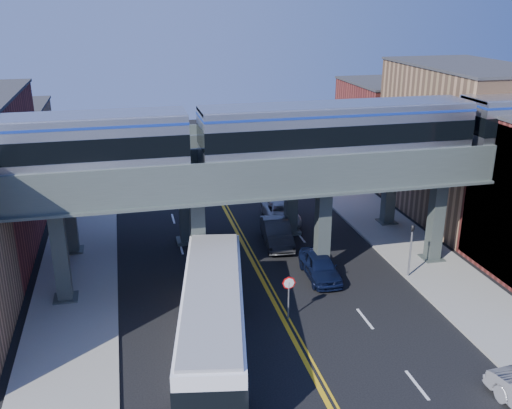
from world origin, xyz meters
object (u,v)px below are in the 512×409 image
Objects in this scene: car_lane_a at (320,266)px; car_lane_c at (281,212)px; transit_bus at (213,320)px; car_lane_d at (244,181)px; car_lane_b at (277,233)px; stop_sign at (289,291)px; traffic_signal at (411,245)px; transit_train at (337,131)px.

car_lane_a is 10.10m from car_lane_c.
car_lane_d is at bearing -5.17° from transit_bus.
car_lane_c is 9.14m from car_lane_d.
car_lane_c is at bearing 76.66° from car_lane_b.
transit_bus is at bearing -155.00° from stop_sign.
traffic_signal reaches higher than car_lane_d.
car_lane_d is (-6.38, 20.57, -1.58)m from traffic_signal.
transit_train is 13.70m from transit_bus.
car_lane_a is at bearing -40.44° from transit_bus.
car_lane_c reaches higher than car_lane_d.
transit_bus reaches higher than car_lane_d.
traffic_signal reaches higher than car_lane_a.
transit_bus is at bearing -138.75° from car_lane_a.
car_lane_b is (-6.79, 7.18, -1.42)m from traffic_signal.
car_lane_b is (-1.29, 5.78, 0.07)m from car_lane_a.
transit_bus is (-8.88, -7.13, -7.62)m from transit_train.
transit_train is 10.82× the size of car_lane_a.
stop_sign is 10.43m from car_lane_b.
transit_bus is 2.83× the size of car_lane_d.
transit_train is at bearing -41.01° from transit_bus.
car_lane_a is (7.96, 6.52, -1.00)m from transit_bus.
transit_train is at bearing -81.95° from car_lane_c.
car_lane_c is (3.64, 14.49, -1.01)m from stop_sign.
transit_train is 12.47× the size of traffic_signal.
car_lane_b is at bearing 104.54° from car_lane_a.
traffic_signal is (8.90, 3.00, 0.54)m from stop_sign.
stop_sign reaches higher than car_lane_b.
transit_train is 10.12m from stop_sign.
car_lane_c is (8.20, 16.62, -1.06)m from transit_bus.
traffic_signal reaches higher than transit_bus.
stop_sign is at bearing -98.83° from car_lane_d.
car_lane_b is 1.08× the size of car_lane_d.
car_lane_a is at bearing 52.25° from stop_sign.
stop_sign is at bearing -54.75° from transit_bus.
stop_sign is 14.98m from car_lane_c.
car_lane_a reaches higher than car_lane_d.
car_lane_d is (-1.11, 9.07, -0.03)m from car_lane_c.
car_lane_d is at bearing 94.56° from car_lane_a.
car_lane_d is (7.09, 25.69, -1.09)m from transit_bus.
stop_sign is 0.64× the size of traffic_signal.
car_lane_a is (-5.50, 1.39, -1.50)m from traffic_signal.
car_lane_b reaches higher than car_lane_c.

